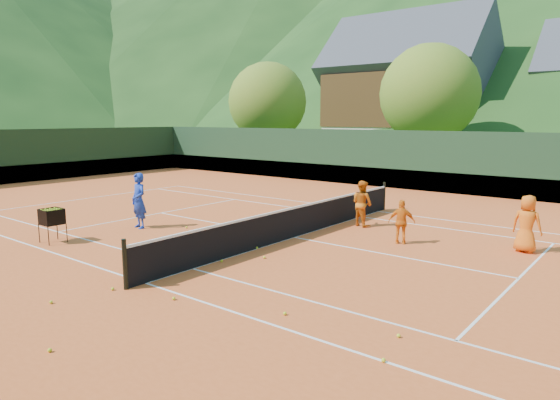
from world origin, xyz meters
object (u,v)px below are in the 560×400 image
Objects in this scene: coach at (139,201)px; chalet_left at (408,95)px; student_a at (362,203)px; student_c at (527,224)px; student_b at (402,222)px; tennis_net at (294,221)px; ball_hopper at (52,217)px.

chalet_left is at bearing 108.60° from coach.
student_c is (5.16, -0.20, 0.01)m from student_a.
student_a is at bearing -57.38° from student_b.
tennis_net is (-2.91, -1.31, -0.15)m from student_b.
chalet_left is at bearing -51.42° from student_a.
student_c is 13.40m from ball_hopper.
chalet_left is (-10.00, 30.00, 5.13)m from tennis_net.
student_b is at bearing 33.34° from coach.
coach is 1.42× the size of student_b.
coach is 11.75m from student_c.
student_a is 2.56m from student_b.
ball_hopper is (-0.36, -2.77, -0.17)m from coach.
chalet_left is (-10.80, 27.24, 4.85)m from student_a.
student_a is at bearing 51.95° from ball_hopper.
student_b is at bearing 37.46° from ball_hopper.
coach is 1.18× the size of student_a.
tennis_net is at bearing 1.45° from student_b.
coach is 0.15× the size of tennis_net.
student_c is 0.13× the size of tennis_net.
student_a reaches higher than student_b.
coach is at bearing 1.03° from student_b.
student_a is 1.55× the size of ball_hopper.
student_b is at bearing 27.54° from student_c.
student_a is 0.13× the size of tennis_net.
tennis_net is (-5.96, -2.56, -0.29)m from student_c.
ball_hopper is (-8.09, -6.20, 0.10)m from student_b.
student_c is at bearing 32.88° from coach.
student_b is at bearing 162.44° from student_a.
student_a is 0.11× the size of chalet_left.
student_c is at bearing 33.76° from ball_hopper.
student_c is (10.78, 4.67, -0.13)m from coach.
student_a is 29.70m from chalet_left.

